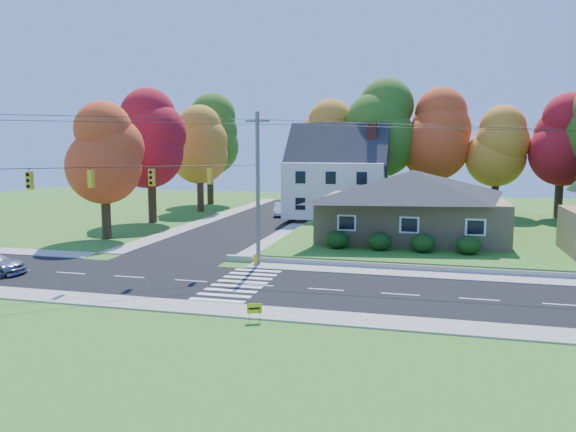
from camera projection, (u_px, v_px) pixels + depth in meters
The scene contains 22 objects.
ground at pixel (256, 285), 31.70m from camera, with size 120.00×120.00×0.00m, color #3D7923.
road_main at pixel (256, 285), 31.70m from camera, with size 90.00×8.00×0.02m, color black.
road_cross at pixel (258, 220), 58.65m from camera, with size 8.00×44.00×0.02m, color black.
sidewalk_north at pixel (279, 266), 36.51m from camera, with size 90.00×2.00×0.08m, color #9C9A90.
sidewalk_south at pixel (225, 310), 26.89m from camera, with size 90.00×2.00×0.08m, color #9C9A90.
lawn at pixel (472, 233), 48.68m from camera, with size 30.00×30.00×0.50m, color #3D7923.
ranch_house at pixel (412, 203), 44.71m from camera, with size 14.60×10.60×5.40m.
colonial_house at pixel (338, 177), 58.02m from camera, with size 10.40×8.40×9.60m.
hedge_row at pixel (401, 242), 39.14m from camera, with size 10.70×1.70×1.27m.
traffic_infrastructure at pixel (260, 193), 32.39m from camera, with size 38.10×10.66×10.00m.
tree_lot_0 at pixel (329, 141), 63.82m from camera, with size 6.72×6.72×12.51m.
tree_lot_1 at pixel (382, 129), 61.22m from camera, with size 7.84×7.84×14.60m.
tree_lot_2 at pixel (438, 135), 60.80m from camera, with size 7.28×7.28×13.56m.
tree_lot_3 at pixel (497, 147), 58.53m from camera, with size 6.16×6.16×11.47m.
tree_lot_4 at pixel (562, 140), 56.02m from camera, with size 6.72×6.72×12.51m.
tree_west_0 at pixel (104, 154), 46.49m from camera, with size 6.16×6.16×11.47m.
tree_west_1 at pixel (150, 139), 56.18m from camera, with size 7.28×7.28×13.56m.
tree_west_2 at pixel (200, 145), 65.63m from camera, with size 6.72×6.72×12.51m.
tree_west_3 at pixel (209, 135), 73.64m from camera, with size 7.84×7.84×14.60m.
white_car at pixel (282, 209), 62.39m from camera, with size 1.49×4.28×1.41m, color white.
fire_hydrant at pixel (256, 260), 36.98m from camera, with size 0.43×0.34×0.76m.
yard_sign at pixel (254, 309), 25.09m from camera, with size 0.65×0.28×0.86m.
Camera 1 is at (9.38, -29.55, 7.93)m, focal length 35.00 mm.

